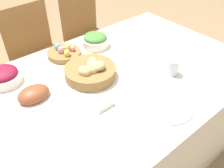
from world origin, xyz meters
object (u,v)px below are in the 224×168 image
(egg_basket, at_px, (64,53))
(spoon, at_px, (190,92))
(chair_far_right, at_px, (89,36))
(beet_salad_bowl, at_px, (4,76))
(bread_basket, at_px, (91,71))
(ham_platter, at_px, (34,95))
(chair_far_center, at_px, (38,54))
(knife, at_px, (187,94))
(fork, at_px, (148,121))
(drinking_cup, at_px, (173,67))
(butter_dish, at_px, (103,104))
(green_salad_bowl, at_px, (95,40))
(dinner_plate, at_px, (168,106))

(egg_basket, height_order, spoon, egg_basket)
(chair_far_right, relative_size, beet_salad_bowl, 4.55)
(bread_basket, height_order, ham_platter, bread_basket)
(chair_far_center, bearing_deg, knife, -80.72)
(fork, relative_size, knife, 1.00)
(bread_basket, bearing_deg, chair_far_center, 89.13)
(egg_basket, distance_m, ham_platter, 0.44)
(egg_basket, relative_size, drinking_cup, 2.25)
(ham_platter, distance_m, butter_dish, 0.37)
(chair_far_center, height_order, green_salad_bowl, chair_far_center)
(chair_far_center, bearing_deg, beet_salad_bowl, -130.92)
(chair_far_right, xyz_separation_m, dinner_plate, (-0.40, -1.28, 0.24))
(chair_far_center, distance_m, dinner_plate, 1.31)
(ham_platter, relative_size, drinking_cup, 2.64)
(chair_far_right, relative_size, knife, 4.63)
(chair_far_right, relative_size, butter_dish, 8.71)
(chair_far_right, xyz_separation_m, drinking_cup, (-0.16, -1.11, 0.29))
(chair_far_center, relative_size, bread_basket, 2.95)
(chair_far_center, distance_m, spoon, 1.35)
(dinner_plate, height_order, fork, dinner_plate)
(chair_far_right, relative_size, spoon, 4.63)
(chair_far_center, distance_m, fork, 1.31)
(butter_dish, bearing_deg, dinner_plate, -40.72)
(knife, bearing_deg, egg_basket, 114.54)
(chair_far_right, distance_m, green_salad_bowl, 0.69)
(egg_basket, height_order, green_salad_bowl, green_salad_bowl)
(fork, xyz_separation_m, butter_dish, (-0.10, 0.22, 0.01))
(bread_basket, distance_m, butter_dish, 0.26)
(beet_salad_bowl, bearing_deg, butter_dish, -59.10)
(green_salad_bowl, relative_size, dinner_plate, 0.76)
(butter_dish, bearing_deg, chair_far_right, 58.61)
(knife, bearing_deg, fork, -177.11)
(ham_platter, distance_m, knife, 0.81)
(bread_basket, bearing_deg, green_salad_bowl, 49.36)
(chair_far_right, relative_size, green_salad_bowl, 4.65)
(green_salad_bowl, distance_m, drinking_cup, 0.58)
(chair_far_center, bearing_deg, green_salad_bowl, -71.21)
(dinner_plate, height_order, drinking_cup, drinking_cup)
(chair_far_center, bearing_deg, butter_dish, -99.46)
(green_salad_bowl, height_order, butter_dish, green_salad_bowl)
(chair_far_center, xyz_separation_m, ham_platter, (-0.36, -0.79, 0.27))
(green_salad_bowl, bearing_deg, dinner_plate, -96.60)
(egg_basket, xyz_separation_m, ham_platter, (-0.34, -0.27, 0.00))
(bread_basket, height_order, dinner_plate, bread_basket)
(chair_far_right, bearing_deg, spoon, -105.66)
(chair_far_center, relative_size, butter_dish, 8.71)
(ham_platter, bearing_deg, spoon, -36.08)
(chair_far_center, height_order, butter_dish, chair_far_center)
(chair_far_center, relative_size, knife, 4.63)
(chair_far_center, relative_size, fork, 4.63)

